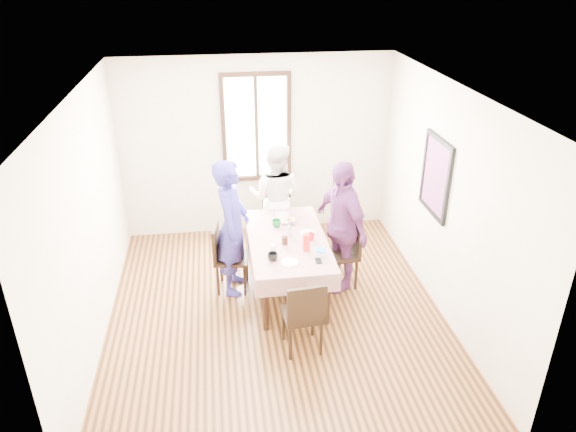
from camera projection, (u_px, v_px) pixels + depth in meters
The scene contains 30 objects.
ground at pixel (276, 311), 6.53m from camera, with size 4.50×4.50×0.00m, color #321C0C.
back_wall at pixel (257, 147), 7.93m from camera, with size 4.00×4.00×0.00m, color beige.
right_wall at pixel (446, 202), 6.18m from camera, with size 4.50×4.50×0.00m, color beige.
window_frame at pixel (256, 128), 7.77m from camera, with size 1.02×0.06×1.62m, color black.
window_pane at pixel (256, 128), 7.78m from camera, with size 0.90×0.02×1.50m, color white.
art_poster at pixel (436, 176), 6.36m from camera, with size 0.04×0.76×0.96m, color red.
dining_table at pixel (287, 265), 6.78m from camera, with size 0.83×1.64×0.75m, color black.
tablecloth at pixel (287, 239), 6.61m from camera, with size 0.95×1.76×0.01m, color #56030A.
chair_left at pixel (232, 258), 6.79m from camera, with size 0.42×0.42×0.91m, color black.
chair_right at pixel (340, 254), 6.88m from camera, with size 0.42×0.42×0.91m, color black.
chair_far at pixel (277, 220), 7.75m from camera, with size 0.42×0.42×0.91m, color black.
chair_near at pixel (302, 313), 5.74m from camera, with size 0.42×0.42×0.91m, color black.
person_left at pixel (232, 228), 6.60m from camera, with size 0.65×0.42×1.77m, color navy.
person_far at pixel (277, 198), 7.57m from camera, with size 0.79×0.61×1.62m, color white.
person_right at pixel (340, 226), 6.69m from camera, with size 1.01×0.42×1.73m, color #6C316E.
mug_black at pixel (273, 257), 6.12m from camera, with size 0.12×0.12×0.09m, color black.
mug_flag at pixel (311, 237), 6.56m from camera, with size 0.10×0.10×0.09m, color red.
mug_green at pixel (276, 223), 6.88m from camera, with size 0.11×0.11×0.09m, color #0C7226.
serving_bowl at pixel (288, 222), 6.98m from camera, with size 0.19×0.19×0.05m, color white.
juice_carton at pixel (306, 242), 6.30m from camera, with size 0.07×0.07×0.22m, color red.
butter_tub at pixel (320, 253), 6.22m from camera, with size 0.13×0.13×0.07m, color white.
jam_jar at pixel (285, 240), 6.46m from camera, with size 0.07×0.07×0.10m, color black.
drinking_glass at pixel (273, 248), 6.30m from camera, with size 0.06×0.06×0.09m, color silver.
smartphone at pixel (318, 261), 6.12m from camera, with size 0.07×0.13×0.01m, color black.
flower_vase at pixel (289, 230), 6.65m from camera, with size 0.07×0.07×0.14m, color silver.
plate_right at pixel (308, 233), 6.73m from camera, with size 0.20×0.20×0.01m, color white.
plate_far at pixel (282, 215), 7.19m from camera, with size 0.20×0.20×0.01m, color white.
plate_near at pixel (290, 263), 6.08m from camera, with size 0.20×0.20×0.01m, color white.
butter_lid at pixel (320, 250), 6.20m from camera, with size 0.12×0.12×0.01m, color blue.
flower_bunch at pixel (289, 222), 6.60m from camera, with size 0.09×0.09×0.10m, color yellow, non-canonical shape.
Camera 1 is at (-0.60, -5.30, 3.94)m, focal length 33.23 mm.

